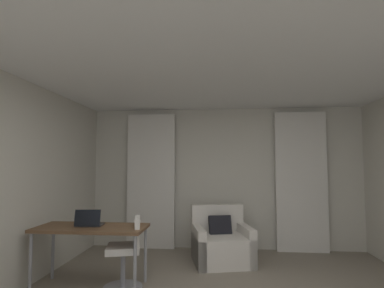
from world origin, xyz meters
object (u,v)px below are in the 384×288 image
Objects in this scene: armchair at (221,244)px; desk_chair at (127,257)px; laptop at (89,223)px; desk at (91,232)px.

desk_chair is at bearing -135.15° from armchair.
armchair is 3.00× the size of laptop.
desk is (-1.65, -1.16, 0.40)m from armchair.
desk_chair is 2.55× the size of laptop.
laptop is (-0.50, 0.02, 0.41)m from desk_chair.
desk is 0.12m from laptop.
desk_chair is (0.47, -0.01, -0.30)m from desk.
desk_chair reaches higher than armchair.
laptop is (-0.03, 0.01, 0.11)m from desk.
desk_chair is at bearing -2.54° from laptop.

